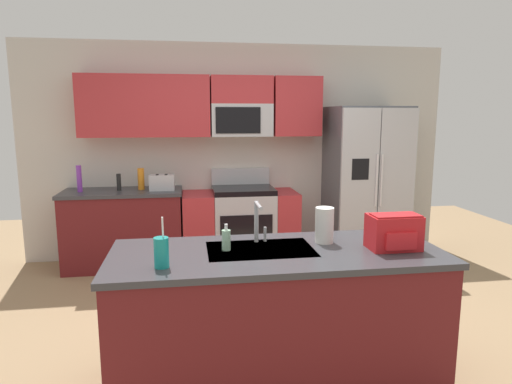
# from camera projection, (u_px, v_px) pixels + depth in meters

# --- Properties ---
(ground_plane) EXTENTS (9.00, 9.00, 0.00)m
(ground_plane) POSITION_uv_depth(u_px,v_px,m) (270.00, 328.00, 3.71)
(ground_plane) COLOR #997A56
(ground_plane) RESTS_ON ground
(kitchen_wall_unit) EXTENTS (5.20, 0.43, 2.60)m
(kitchen_wall_unit) POSITION_uv_depth(u_px,v_px,m) (228.00, 138.00, 5.47)
(kitchen_wall_unit) COLOR beige
(kitchen_wall_unit) RESTS_ON ground
(back_counter) EXTENTS (1.34, 0.63, 0.90)m
(back_counter) POSITION_uv_depth(u_px,v_px,m) (124.00, 229.00, 5.18)
(back_counter) COLOR maroon
(back_counter) RESTS_ON ground
(range_oven) EXTENTS (1.36, 0.61, 1.10)m
(range_oven) POSITION_uv_depth(u_px,v_px,m) (240.00, 225.00, 5.39)
(range_oven) COLOR #B7BABF
(range_oven) RESTS_ON ground
(refrigerator) EXTENTS (0.90, 0.76, 1.85)m
(refrigerator) POSITION_uv_depth(u_px,v_px,m) (366.00, 183.00, 5.47)
(refrigerator) COLOR #4C4F54
(refrigerator) RESTS_ON ground
(island_counter) EXTENTS (2.10, 0.84, 0.90)m
(island_counter) POSITION_uv_depth(u_px,v_px,m) (277.00, 316.00, 2.91)
(island_counter) COLOR maroon
(island_counter) RESTS_ON ground
(toaster) EXTENTS (0.28, 0.16, 0.18)m
(toaster) POSITION_uv_depth(u_px,v_px,m) (162.00, 182.00, 5.11)
(toaster) COLOR #B7BABF
(toaster) RESTS_ON back_counter
(pepper_mill) EXTENTS (0.05, 0.05, 0.19)m
(pepper_mill) POSITION_uv_depth(u_px,v_px,m) (119.00, 182.00, 5.09)
(pepper_mill) COLOR black
(pepper_mill) RESTS_ON back_counter
(bottle_purple) EXTENTS (0.06, 0.06, 0.30)m
(bottle_purple) POSITION_uv_depth(u_px,v_px,m) (79.00, 179.00, 4.99)
(bottle_purple) COLOR purple
(bottle_purple) RESTS_ON back_counter
(bottle_orange) EXTENTS (0.07, 0.07, 0.25)m
(bottle_orange) POSITION_uv_depth(u_px,v_px,m) (141.00, 179.00, 5.15)
(bottle_orange) COLOR orange
(bottle_orange) RESTS_ON back_counter
(sink_faucet) EXTENTS (0.09, 0.21, 0.28)m
(sink_faucet) POSITION_uv_depth(u_px,v_px,m) (258.00, 219.00, 2.98)
(sink_faucet) COLOR #B7BABF
(sink_faucet) RESTS_ON island_counter
(drink_cup_teal) EXTENTS (0.08, 0.08, 0.29)m
(drink_cup_teal) POSITION_uv_depth(u_px,v_px,m) (161.00, 252.00, 2.51)
(drink_cup_teal) COLOR teal
(drink_cup_teal) RESTS_ON island_counter
(soap_dispenser) EXTENTS (0.06, 0.06, 0.17)m
(soap_dispenser) POSITION_uv_depth(u_px,v_px,m) (226.00, 240.00, 2.84)
(soap_dispenser) COLOR #A5D8B2
(soap_dispenser) RESTS_ON island_counter
(paper_towel_roll) EXTENTS (0.12, 0.12, 0.24)m
(paper_towel_roll) POSITION_uv_depth(u_px,v_px,m) (324.00, 225.00, 3.00)
(paper_towel_roll) COLOR white
(paper_towel_roll) RESTS_ON island_counter
(backpack) EXTENTS (0.32, 0.22, 0.23)m
(backpack) POSITION_uv_depth(u_px,v_px,m) (394.00, 231.00, 2.85)
(backpack) COLOR red
(backpack) RESTS_ON island_counter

